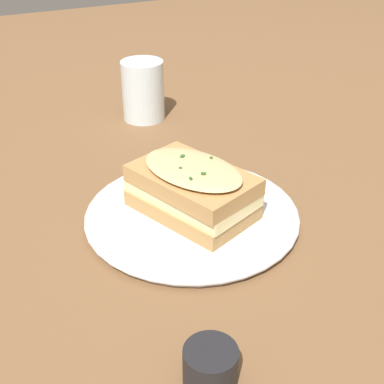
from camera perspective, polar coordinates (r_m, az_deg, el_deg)
name	(u,v)px	position (r m, az deg, el deg)	size (l,w,h in m)	color
ground_plane	(173,214)	(0.68, -2.03, -2.40)	(2.40, 2.40, 0.00)	brown
dinner_plate	(192,215)	(0.67, 0.00, -2.47)	(0.27, 0.27, 0.01)	white
sandwich	(192,189)	(0.65, 0.03, 0.30)	(0.14, 0.17, 0.07)	#B2844C
water_glass	(143,90)	(0.94, -5.24, 10.74)	(0.07, 0.07, 0.10)	silver
condiment_pot	(210,366)	(0.48, 1.97, -18.06)	(0.05, 0.05, 0.04)	black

